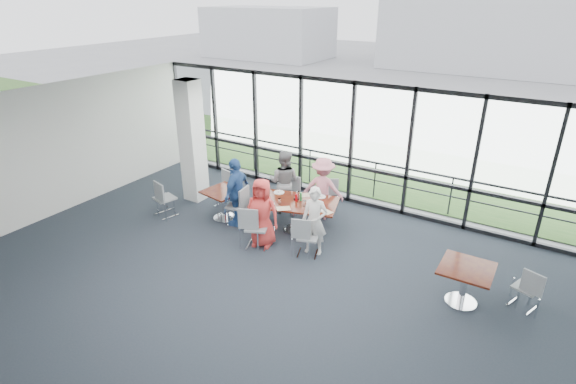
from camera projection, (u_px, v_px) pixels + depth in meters
The scene contains 41 objects.
floor at pixel (234, 300), 8.24m from camera, with size 12.00×10.00×0.02m, color #212932.
ceiling at pixel (224, 131), 6.93m from camera, with size 12.00×10.00×0.04m, color silver.
wall_left at pixel (26, 159), 10.45m from camera, with size 0.10×10.00×3.20m, color silver.
curtain_wall_back at pixel (351, 144), 11.47m from camera, with size 12.00×0.10×3.20m, color white.
structural_column at pixel (192, 142), 11.63m from camera, with size 0.50×0.50×3.20m, color white.
apron at pixel (407, 150), 16.02m from camera, with size 80.00×70.00×0.02m, color gray.
grass_strip at pixel (387, 166), 14.45m from camera, with size 80.00×5.00×0.01m, color #275320.
hangar_main at pixel (574, 27), 29.98m from camera, with size 24.00×10.00×6.00m, color #B8B9BF.
hangar_aux at pixel (268, 32), 37.79m from camera, with size 10.00×6.00×4.00m, color #B8B9BF.
guard_rail at pixel (358, 176), 12.39m from camera, with size 0.06×0.06×12.00m, color #2D2D33.
main_table at pixel (295, 206), 10.37m from camera, with size 2.17×1.58×0.75m.
side_table_left at pixel (223, 195), 10.92m from camera, with size 0.99×0.99×0.75m.
side_table_right at pixel (466, 273), 7.89m from camera, with size 0.89×0.89×0.75m.
diner_near_left at pixel (262, 213), 9.71m from camera, with size 0.76×0.50×1.56m, color red.
diner_near_right at pixel (315, 221), 9.42m from camera, with size 0.55×0.40×1.51m, color silver.
diner_far_left at pixel (284, 182), 11.20m from camera, with size 0.79×0.49×1.63m, color slate.
diner_far_right at pixel (323, 188), 10.91m from camera, with size 1.01×0.52×1.57m, color pink.
diner_end at pixel (237, 192), 10.58m from camera, with size 0.99×0.54×1.68m, color #2C5394.
chair_main_nl at pixel (257, 227), 9.76m from camera, with size 0.46×0.46×0.95m, color gray, non-canonical shape.
chair_main_nr at pixel (308, 237), 9.46m from camera, with size 0.43×0.43×0.88m, color gray, non-canonical shape.
chair_main_fl at pixel (288, 195), 11.35m from camera, with size 0.43×0.43×0.89m, color gray, non-canonical shape.
chair_main_fr at pixel (323, 198), 11.24m from camera, with size 0.43×0.43×0.89m, color gray, non-canonical shape.
chair_main_end at pixel (238, 206), 10.70m from camera, with size 0.48×0.48×0.98m, color gray, non-canonical shape.
chair_spare_la at pixel (165, 198), 11.14m from camera, with size 0.46×0.46×0.94m, color gray, non-canonical shape.
chair_spare_lb at pixel (224, 191), 11.60m from camera, with size 0.45×0.45×0.92m, color gray, non-canonical shape.
chair_spare_r at pixel (527, 288), 7.88m from camera, with size 0.40×0.40×0.82m, color gray, non-canonical shape.
plate_nl at pixel (269, 204), 10.16m from camera, with size 0.27×0.27×0.01m, color white.
plate_nr at pixel (318, 210), 9.91m from camera, with size 0.23×0.23×0.01m, color white.
plate_fl at pixel (279, 192), 10.76m from camera, with size 0.26×0.26×0.01m, color white.
plate_fr at pixel (320, 197), 10.54m from camera, with size 0.25×0.25×0.01m, color white.
plate_end at pixel (261, 198), 10.47m from camera, with size 0.26×0.26×0.01m, color white.
tumbler_a at pixel (280, 201), 10.17m from camera, with size 0.07×0.07×0.13m, color white.
tumbler_b at pixel (305, 204), 10.05m from camera, with size 0.07×0.07×0.14m, color white.
tumbler_c at pixel (298, 194), 10.52m from camera, with size 0.07×0.07×0.14m, color white.
tumbler_d at pixel (266, 199), 10.31m from camera, with size 0.06×0.06×0.13m, color white.
menu_a at pixel (283, 208), 9.98m from camera, with size 0.31×0.21×0.00m, color silver.
menu_b at pixel (326, 212), 9.83m from camera, with size 0.27×0.19×0.00m, color silver.
menu_c at pixel (306, 195), 10.64m from camera, with size 0.30×0.21×0.00m, color silver.
condiment_caddy at pixel (296, 199), 10.40m from camera, with size 0.10×0.07×0.04m, color black.
ketchup_bottle at pixel (296, 198), 10.29m from camera, with size 0.06×0.06×0.18m, color #AE060D.
green_bottle at pixel (301, 197), 10.31m from camera, with size 0.05×0.05×0.20m, color #21803A.
Camera 1 is at (4.36, -5.20, 5.16)m, focal length 28.00 mm.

